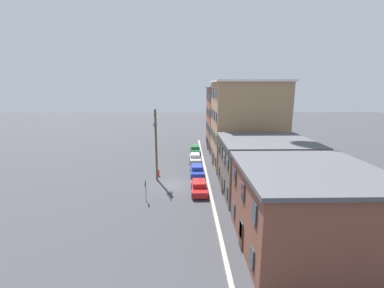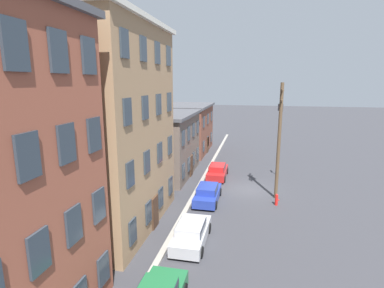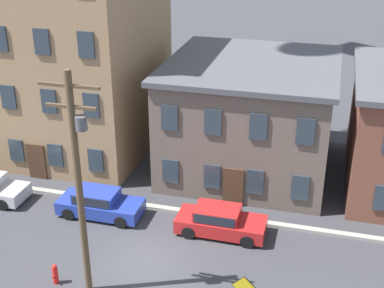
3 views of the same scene
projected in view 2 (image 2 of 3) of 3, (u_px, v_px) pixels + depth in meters
The scene contains 11 objects.
ground_plane at pixel (247, 189), 27.80m from camera, with size 200.00×200.00×0.00m, color #38383D.
kerb_strip at pixel (200, 185), 28.70m from camera, with size 56.00×0.36×0.16m, color #9E998E.
apartment_midblock at pixel (78, 127), 20.29m from camera, with size 10.62×11.13×13.60m.
apartment_far at pixel (146, 143), 32.16m from camera, with size 9.84×10.37×6.62m.
apartment_annex at pixel (173, 128), 42.63m from camera, with size 10.56×10.34×6.65m.
car_silver at pixel (191, 232), 18.40m from camera, with size 4.40×1.92×1.43m.
car_blue at pixel (208, 193), 24.83m from camera, with size 4.40×1.92×1.43m.
car_red at pixel (217, 171), 31.00m from camera, with size 4.40×1.92×1.43m.
caution_sign at pixel (278, 160), 31.70m from camera, with size 0.94×0.08×2.51m.
utility_pole at pixel (279, 135), 24.67m from camera, with size 2.40×0.44×9.75m.
fire_hydrant at pixel (277, 199), 24.15m from camera, with size 0.24×0.34×0.96m.
Camera 2 is at (-26.83, -0.46, 9.84)m, focal length 28.00 mm.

